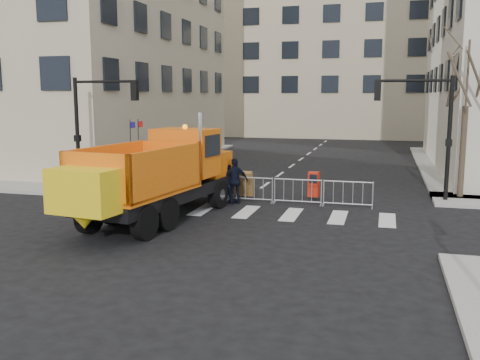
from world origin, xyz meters
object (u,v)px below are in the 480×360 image
(cop_b, at_px, (226,184))
(cop_c, at_px, (235,181))
(worker, at_px, (118,171))
(newspaper_box, at_px, (314,184))
(cop_a, at_px, (180,179))
(plow_truck, at_px, (156,174))

(cop_b, relative_size, cop_c, 0.87)
(worker, bearing_deg, newspaper_box, -27.32)
(cop_a, height_order, cop_b, cop_a)
(plow_truck, relative_size, cop_c, 5.36)
(cop_c, xyz_separation_m, newspaper_box, (3.12, 1.73, -0.27))
(plow_truck, xyz_separation_m, cop_b, (1.51, 3.84, -0.90))
(plow_truck, bearing_deg, newspaper_box, -34.15)
(newspaper_box, bearing_deg, cop_c, -144.43)
(worker, xyz_separation_m, newspaper_box, (9.15, 0.73, -0.33))
(cop_a, relative_size, worker, 1.10)
(worker, bearing_deg, plow_truck, -81.46)
(cop_a, relative_size, cop_c, 1.00)
(plow_truck, bearing_deg, cop_c, -18.47)
(plow_truck, xyz_separation_m, cop_c, (1.91, 3.84, -0.78))
(worker, height_order, newspaper_box, worker)
(cop_a, xyz_separation_m, cop_b, (2.14, 0.00, -0.13))
(cop_a, bearing_deg, plow_truck, 84.23)
(cop_b, distance_m, cop_c, 0.42)
(cop_b, bearing_deg, cop_a, -0.37)
(cop_a, bearing_deg, newspaper_box, -178.02)
(cop_a, height_order, cop_c, cop_a)
(cop_b, xyz_separation_m, newspaper_box, (3.52, 1.73, -0.15))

